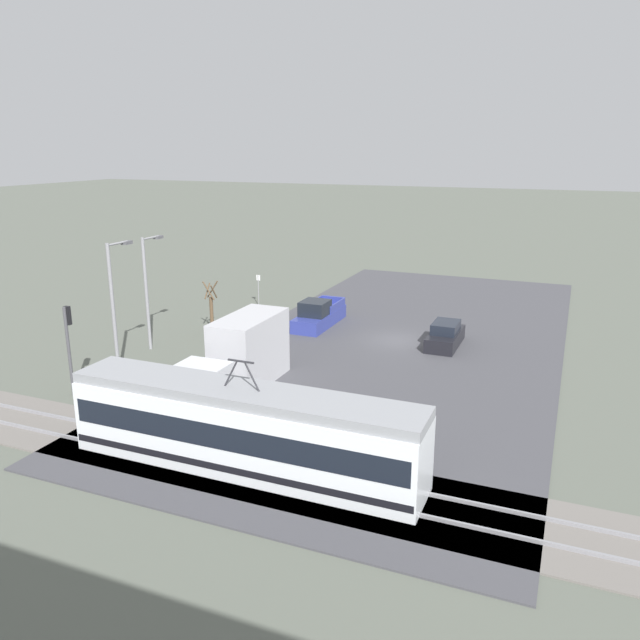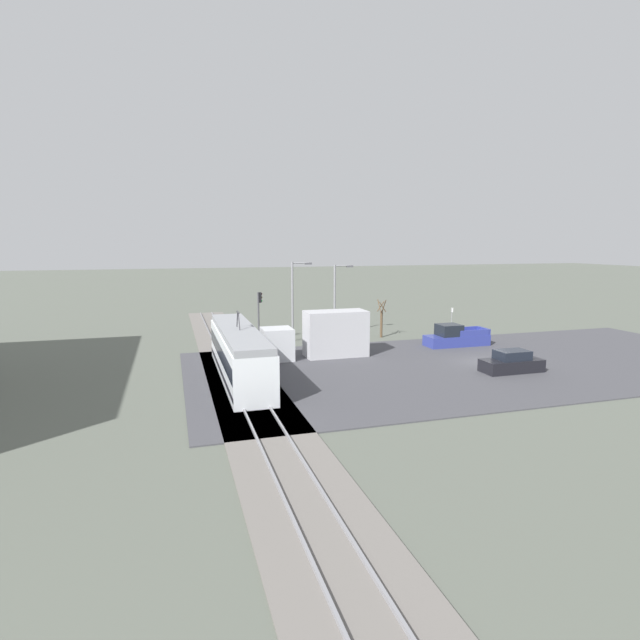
{
  "view_description": "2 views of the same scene",
  "coord_description": "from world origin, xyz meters",
  "px_view_note": "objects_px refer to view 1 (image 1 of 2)",
  "views": [
    {
      "loc": [
        -9.99,
        38.0,
        12.37
      ],
      "look_at": [
        2.53,
        7.7,
        3.2
      ],
      "focal_mm": 35.0,
      "sensor_mm": 36.0,
      "label": 1
    },
    {
      "loc": [
        -31.99,
        22.81,
        9.08
      ],
      "look_at": [
        5.8,
        11.5,
        3.02
      ],
      "focal_mm": 28.0,
      "sensor_mm": 36.0,
      "label": 2
    }
  ],
  "objects_px": {
    "light_rail_tram": "(243,430)",
    "street_lamp_near_crossing": "(115,299)",
    "box_truck": "(239,359)",
    "pickup_truck": "(319,315)",
    "street_lamp_mid_block": "(148,284)",
    "no_parking_sign": "(258,287)",
    "street_tree": "(211,311)",
    "traffic_light_pole": "(69,338)",
    "sedan_car_0": "(445,336)"
  },
  "relations": [
    {
      "from": "light_rail_tram",
      "to": "street_lamp_near_crossing",
      "type": "distance_m",
      "value": 13.71
    },
    {
      "from": "box_truck",
      "to": "pickup_truck",
      "type": "height_order",
      "value": "box_truck"
    },
    {
      "from": "street_lamp_near_crossing",
      "to": "street_lamp_mid_block",
      "type": "bearing_deg",
      "value": -73.95
    },
    {
      "from": "box_truck",
      "to": "street_lamp_near_crossing",
      "type": "bearing_deg",
      "value": 3.17
    },
    {
      "from": "no_parking_sign",
      "to": "street_lamp_near_crossing",
      "type": "bearing_deg",
      "value": 90.63
    },
    {
      "from": "light_rail_tram",
      "to": "street_tree",
      "type": "height_order",
      "value": "light_rail_tram"
    },
    {
      "from": "street_lamp_mid_block",
      "to": "no_parking_sign",
      "type": "height_order",
      "value": "street_lamp_mid_block"
    },
    {
      "from": "pickup_truck",
      "to": "traffic_light_pole",
      "type": "xyz_separation_m",
      "value": [
        6.84,
        16.39,
        2.24
      ]
    },
    {
      "from": "box_truck",
      "to": "sedan_car_0",
      "type": "xyz_separation_m",
      "value": [
        -8.42,
        -11.52,
        -1.05
      ]
    },
    {
      "from": "box_truck",
      "to": "no_parking_sign",
      "type": "bearing_deg",
      "value": -65.29
    },
    {
      "from": "street_lamp_mid_block",
      "to": "sedan_car_0",
      "type": "bearing_deg",
      "value": -156.74
    },
    {
      "from": "sedan_car_0",
      "to": "street_lamp_near_crossing",
      "type": "xyz_separation_m",
      "value": [
        15.78,
        11.93,
        3.61
      ]
    },
    {
      "from": "no_parking_sign",
      "to": "street_lamp_mid_block",
      "type": "bearing_deg",
      "value": 84.7
    },
    {
      "from": "light_rail_tram",
      "to": "traffic_light_pole",
      "type": "height_order",
      "value": "traffic_light_pole"
    },
    {
      "from": "street_tree",
      "to": "street_lamp_near_crossing",
      "type": "relative_size",
      "value": 0.5
    },
    {
      "from": "pickup_truck",
      "to": "street_tree",
      "type": "distance_m",
      "value": 7.53
    },
    {
      "from": "light_rail_tram",
      "to": "street_tree",
      "type": "xyz_separation_m",
      "value": [
        10.99,
        -15.28,
        -0.02
      ]
    },
    {
      "from": "street_lamp_mid_block",
      "to": "street_tree",
      "type": "bearing_deg",
      "value": -116.49
    },
    {
      "from": "street_tree",
      "to": "pickup_truck",
      "type": "bearing_deg",
      "value": -142.25
    },
    {
      "from": "sedan_car_0",
      "to": "no_parking_sign",
      "type": "height_order",
      "value": "no_parking_sign"
    },
    {
      "from": "traffic_light_pole",
      "to": "no_parking_sign",
      "type": "height_order",
      "value": "traffic_light_pole"
    },
    {
      "from": "sedan_car_0",
      "to": "street_lamp_near_crossing",
      "type": "height_order",
      "value": "street_lamp_near_crossing"
    },
    {
      "from": "street_tree",
      "to": "street_lamp_mid_block",
      "type": "xyz_separation_m",
      "value": [
        1.96,
        3.93,
        2.44
      ]
    },
    {
      "from": "sedan_car_0",
      "to": "street_lamp_near_crossing",
      "type": "distance_m",
      "value": 20.11
    },
    {
      "from": "pickup_truck",
      "to": "sedan_car_0",
      "type": "xyz_separation_m",
      "value": [
        -9.22,
        1.16,
        -0.1
      ]
    },
    {
      "from": "pickup_truck",
      "to": "box_truck",
      "type": "bearing_deg",
      "value": 93.62
    },
    {
      "from": "pickup_truck",
      "to": "sedan_car_0",
      "type": "height_order",
      "value": "pickup_truck"
    },
    {
      "from": "light_rail_tram",
      "to": "sedan_car_0",
      "type": "distance_m",
      "value": 19.18
    },
    {
      "from": "light_rail_tram",
      "to": "street_tree",
      "type": "relative_size",
      "value": 3.89
    },
    {
      "from": "light_rail_tram",
      "to": "box_truck",
      "type": "bearing_deg",
      "value": -59.21
    },
    {
      "from": "box_truck",
      "to": "street_lamp_mid_block",
      "type": "xyz_separation_m",
      "value": [
        8.68,
        -4.17,
        2.36
      ]
    },
    {
      "from": "box_truck",
      "to": "street_lamp_near_crossing",
      "type": "height_order",
      "value": "street_lamp_near_crossing"
    },
    {
      "from": "light_rail_tram",
      "to": "street_lamp_near_crossing",
      "type": "relative_size",
      "value": 1.95
    },
    {
      "from": "street_lamp_near_crossing",
      "to": "street_lamp_mid_block",
      "type": "xyz_separation_m",
      "value": [
        1.32,
        -4.58,
        -0.19
      ]
    },
    {
      "from": "no_parking_sign",
      "to": "sedan_car_0",
      "type": "bearing_deg",
      "value": 163.04
    },
    {
      "from": "pickup_truck",
      "to": "sedan_car_0",
      "type": "relative_size",
      "value": 1.31
    },
    {
      "from": "street_lamp_near_crossing",
      "to": "street_lamp_mid_block",
      "type": "distance_m",
      "value": 4.77
    },
    {
      "from": "no_parking_sign",
      "to": "pickup_truck",
      "type": "bearing_deg",
      "value": 151.21
    },
    {
      "from": "light_rail_tram",
      "to": "no_parking_sign",
      "type": "bearing_deg",
      "value": -63.36
    },
    {
      "from": "street_tree",
      "to": "street_lamp_near_crossing",
      "type": "height_order",
      "value": "street_lamp_near_crossing"
    },
    {
      "from": "street_tree",
      "to": "sedan_car_0",
      "type": "bearing_deg",
      "value": -167.29
    },
    {
      "from": "street_lamp_mid_block",
      "to": "pickup_truck",
      "type": "bearing_deg",
      "value": -132.77
    },
    {
      "from": "traffic_light_pole",
      "to": "street_lamp_near_crossing",
      "type": "distance_m",
      "value": 3.54
    },
    {
      "from": "sedan_car_0",
      "to": "street_tree",
      "type": "distance_m",
      "value": 15.55
    },
    {
      "from": "street_lamp_near_crossing",
      "to": "no_parking_sign",
      "type": "height_order",
      "value": "street_lamp_near_crossing"
    },
    {
      "from": "pickup_truck",
      "to": "street_lamp_near_crossing",
      "type": "relative_size",
      "value": 0.77
    },
    {
      "from": "traffic_light_pole",
      "to": "light_rail_tram",
      "type": "bearing_deg",
      "value": 163.76
    },
    {
      "from": "traffic_light_pole",
      "to": "no_parking_sign",
      "type": "distance_m",
      "value": 20.15
    },
    {
      "from": "box_truck",
      "to": "pickup_truck",
      "type": "xyz_separation_m",
      "value": [
        0.8,
        -12.69,
        -0.96
      ]
    },
    {
      "from": "light_rail_tram",
      "to": "no_parking_sign",
      "type": "xyz_separation_m",
      "value": [
        11.82,
        -23.57,
        -0.19
      ]
    }
  ]
}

